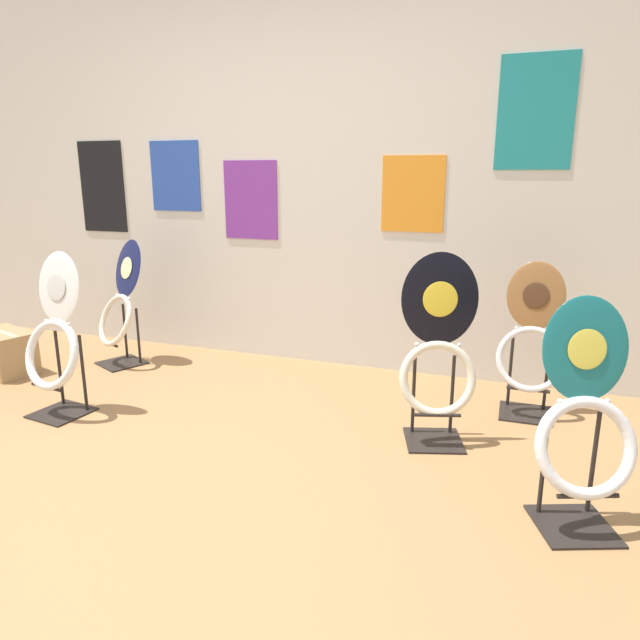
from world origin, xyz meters
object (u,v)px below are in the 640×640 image
at_px(toilet_seat_display_white_plain, 55,340).
at_px(toilet_seat_display_jazz_black, 438,360).
at_px(storage_box, 4,352).
at_px(toilet_seat_display_woodgrain, 532,344).
at_px(toilet_seat_display_teal_sax, 584,430).
at_px(toilet_seat_display_navy_moon, 120,309).

distance_m(toilet_seat_display_white_plain, toilet_seat_display_jazz_black, 2.06).
distance_m(toilet_seat_display_jazz_black, storage_box, 2.92).
bearing_deg(toilet_seat_display_white_plain, toilet_seat_display_woodgrain, 19.74).
relative_size(toilet_seat_display_jazz_black, storage_box, 1.91).
relative_size(toilet_seat_display_white_plain, toilet_seat_display_teal_sax, 1.02).
distance_m(toilet_seat_display_teal_sax, storage_box, 3.58).
relative_size(toilet_seat_display_navy_moon, toilet_seat_display_woodgrain, 1.02).
xyz_separation_m(toilet_seat_display_teal_sax, storage_box, (-3.52, 0.60, -0.26)).
bearing_deg(storage_box, toilet_seat_display_navy_moon, 34.40).
xyz_separation_m(toilet_seat_display_navy_moon, toilet_seat_display_jazz_black, (2.28, -0.49, 0.04)).
height_order(toilet_seat_display_white_plain, toilet_seat_display_woodgrain, toilet_seat_display_white_plain).
bearing_deg(storage_box, toilet_seat_display_teal_sax, -9.63).
xyz_separation_m(toilet_seat_display_navy_moon, storage_box, (-0.63, -0.43, -0.25)).
height_order(toilet_seat_display_navy_moon, toilet_seat_display_woodgrain, toilet_seat_display_navy_moon).
bearing_deg(toilet_seat_display_woodgrain, toilet_seat_display_teal_sax, -80.29).
height_order(toilet_seat_display_navy_moon, toilet_seat_display_jazz_black, toilet_seat_display_jazz_black).
distance_m(toilet_seat_display_jazz_black, toilet_seat_display_teal_sax, 0.82).
distance_m(toilet_seat_display_white_plain, storage_box, 1.01).
bearing_deg(toilet_seat_display_jazz_black, storage_box, 178.86).
height_order(toilet_seat_display_woodgrain, toilet_seat_display_teal_sax, toilet_seat_display_teal_sax).
xyz_separation_m(toilet_seat_display_white_plain, toilet_seat_display_teal_sax, (2.64, -0.18, -0.03)).
relative_size(toilet_seat_display_jazz_black, toilet_seat_display_teal_sax, 1.08).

